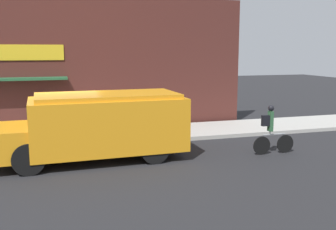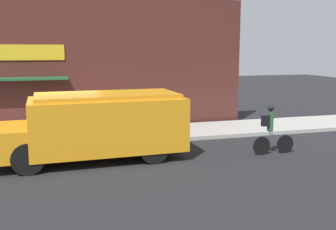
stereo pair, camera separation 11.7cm
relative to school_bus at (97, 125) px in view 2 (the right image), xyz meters
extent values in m
plane|color=#232326|center=(-1.01, 1.62, -1.14)|extent=(70.00, 70.00, 0.00)
cube|color=#ADAAA3|center=(-1.01, 3.06, -1.07)|extent=(28.00, 2.89, 0.15)
cube|color=#4C231E|center=(-1.01, 4.78, 1.75)|extent=(16.57, 0.18, 5.78)
cube|color=gold|center=(-2.54, 4.67, 2.26)|extent=(3.52, 0.05, 0.63)
cube|color=#235633|center=(-2.54, 4.37, 1.21)|extent=(3.69, 0.63, 0.10)
cube|color=orange|center=(0.33, 0.01, 0.01)|extent=(4.86, 2.42, 1.67)
cube|color=orange|center=(-2.66, -0.07, -0.36)|extent=(1.22, 2.14, 0.92)
cube|color=orange|center=(0.33, 0.01, 0.92)|extent=(4.47, 2.23, 0.14)
cube|color=red|center=(-1.03, 1.37, 0.10)|extent=(0.04, 0.44, 0.44)
cylinder|color=black|center=(-2.13, 0.93, -0.68)|extent=(0.93, 0.28, 0.92)
cylinder|color=black|center=(-2.08, -1.04, -0.68)|extent=(0.93, 0.28, 0.92)
cylinder|color=black|center=(1.57, 1.03, -0.68)|extent=(0.93, 0.28, 0.92)
cylinder|color=black|center=(1.62, -0.95, -0.68)|extent=(0.93, 0.28, 0.92)
cylinder|color=black|center=(6.26, -1.00, -0.83)|extent=(0.63, 0.04, 0.63)
cylinder|color=black|center=(5.35, -1.00, -0.83)|extent=(0.63, 0.04, 0.63)
cylinder|color=#999EA3|center=(5.80, -1.00, -0.47)|extent=(0.86, 0.04, 0.04)
cylinder|color=#999EA3|center=(5.64, -1.00, -0.41)|extent=(0.04, 0.04, 0.12)
cube|color=#2D5B38|center=(5.64, -1.00, -0.01)|extent=(0.12, 0.20, 0.68)
sphere|color=black|center=(5.64, -1.00, 0.44)|extent=(0.20, 0.20, 0.20)
cube|color=black|center=(5.45, -1.00, 0.02)|extent=(0.26, 0.14, 0.36)
cylinder|color=#2D5138|center=(-1.91, 3.76, -0.52)|extent=(0.60, 0.60, 0.94)
cylinder|color=black|center=(-1.91, 3.76, -0.03)|extent=(0.61, 0.61, 0.04)
camera|label=1|loc=(-1.41, -12.42, 2.35)|focal=42.00mm
camera|label=2|loc=(-1.30, -12.45, 2.35)|focal=42.00mm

